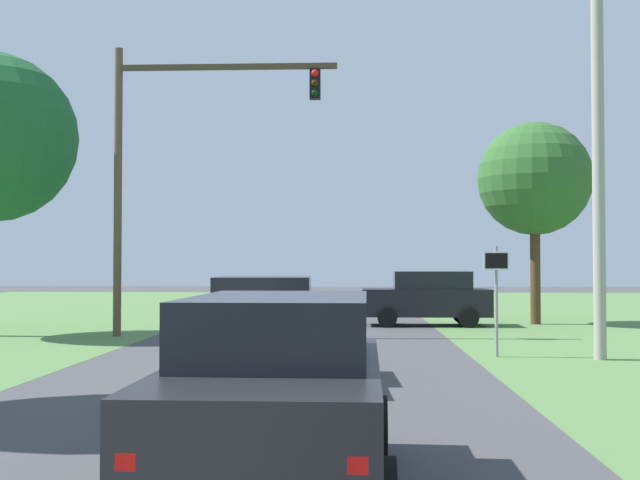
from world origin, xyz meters
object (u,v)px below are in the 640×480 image
object	(u,v)px
red_suv_near	(279,390)
traffic_light	(170,149)
pickup_truck_lead	(264,325)
crossing_suv_far	(427,297)
oak_tree_right	(535,179)
utility_pole_right	(598,138)
keep_moving_sign	(496,286)

from	to	relation	value
red_suv_near	traffic_light	distance (m)	17.39
red_suv_near	pickup_truck_lead	distance (m)	7.88
traffic_light	crossing_suv_far	world-z (taller)	traffic_light
oak_tree_right	crossing_suv_far	size ratio (longest dim) A/B	1.63
red_suv_near	crossing_suv_far	world-z (taller)	crossing_suv_far
pickup_truck_lead	traffic_light	world-z (taller)	traffic_light
oak_tree_right	crossing_suv_far	bearing A→B (deg)	-168.16
traffic_light	utility_pole_right	size ratio (longest dim) A/B	0.86
pickup_truck_lead	crossing_suv_far	xyz separation A→B (m)	(4.30, 12.77, -0.01)
red_suv_near	traffic_light	world-z (taller)	traffic_light
oak_tree_right	pickup_truck_lead	bearing A→B (deg)	-121.21
keep_moving_sign	utility_pole_right	bearing A→B (deg)	-10.98
keep_moving_sign	crossing_suv_far	distance (m)	9.38
utility_pole_right	traffic_light	bearing A→B (deg)	154.76
pickup_truck_lead	crossing_suv_far	world-z (taller)	pickup_truck_lead
pickup_truck_lead	traffic_light	bearing A→B (deg)	114.70
oak_tree_right	utility_pole_right	xyz separation A→B (m)	(-0.93, -10.59, -0.16)
red_suv_near	oak_tree_right	xyz separation A→B (m)	(7.22, 21.41, 4.22)
traffic_light	oak_tree_right	world-z (taller)	traffic_light
pickup_truck_lead	keep_moving_sign	distance (m)	6.16
red_suv_near	pickup_truck_lead	bearing A→B (deg)	97.42
pickup_truck_lead	keep_moving_sign	size ratio (longest dim) A/B	2.14
crossing_suv_far	traffic_light	bearing A→B (deg)	-150.76
utility_pole_right	keep_moving_sign	bearing A→B (deg)	169.02
traffic_light	utility_pole_right	bearing A→B (deg)	-25.24
utility_pole_right	red_suv_near	bearing A→B (deg)	-120.17
utility_pole_right	oak_tree_right	bearing A→B (deg)	84.99
pickup_truck_lead	oak_tree_right	xyz separation A→B (m)	(8.24, 13.60, 4.21)
traffic_light	crossing_suv_far	size ratio (longest dim) A/B	1.95
red_suv_near	keep_moving_sign	world-z (taller)	keep_moving_sign
red_suv_near	keep_moving_sign	xyz separation A→B (m)	(4.04, 11.26, 0.67)
pickup_truck_lead	crossing_suv_far	distance (m)	13.48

